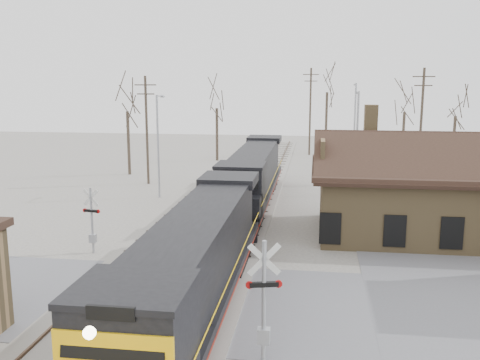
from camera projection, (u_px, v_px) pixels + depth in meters
The scene contains 20 objects.
ground at pixel (204, 303), 23.00m from camera, with size 140.00×140.00×0.00m, color #AAA59A.
road at pixel (204, 303), 22.99m from camera, with size 60.00×9.00×0.03m, color slate.
track_main at pixel (248, 215), 37.58m from camera, with size 3.40×90.00×0.24m.
track_siding at pixel (186, 213), 38.20m from camera, with size 3.40×90.00×0.24m.
depot at pixel (437, 197), 32.58m from camera, with size 15.20×9.31×7.90m.
locomotive_lead at pixel (192, 270), 20.39m from camera, with size 2.95×19.76×4.39m.
locomotive_trailing at pixel (253, 177), 39.88m from camera, with size 2.95×19.76×4.15m.
crossbuck_near at pixel (264, 307), 17.81m from camera, with size 1.21×0.37×4.32m.
crossbuck_far at pixel (92, 222), 29.32m from camera, with size 1.05×0.29×3.69m.
streetlight_a at pixel (158, 140), 42.84m from camera, with size 0.25×2.04×8.26m.
streetlight_b at pixel (357, 137), 44.05m from camera, with size 0.25×2.04×8.52m.
streetlight_c at pixel (354, 124), 53.20m from camera, with size 0.25×2.04×9.11m.
utility_pole_a at pixel (147, 128), 48.29m from camera, with size 2.00×0.24×9.78m.
utility_pole_b at pixel (310, 110), 66.92m from camera, with size 2.00×0.24×10.85m.
utility_pole_c at pixel (421, 123), 49.27m from camera, with size 2.00×0.24×10.51m.
tree_a at pixel (127, 101), 52.75m from camera, with size 4.22×4.22×10.34m.
tree_b at pixel (217, 100), 62.06m from camera, with size 4.10×4.10×10.05m.
tree_c at pixel (327, 82), 68.22m from camera, with size 5.23×5.23×12.81m.
tree_d at pixel (405, 104), 61.49m from camera, with size 3.85×3.85×9.43m.
tree_e at pixel (456, 108), 57.59m from camera, with size 3.69×3.69×9.04m.
Camera 1 is at (4.55, -21.18, 9.49)m, focal length 40.00 mm.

